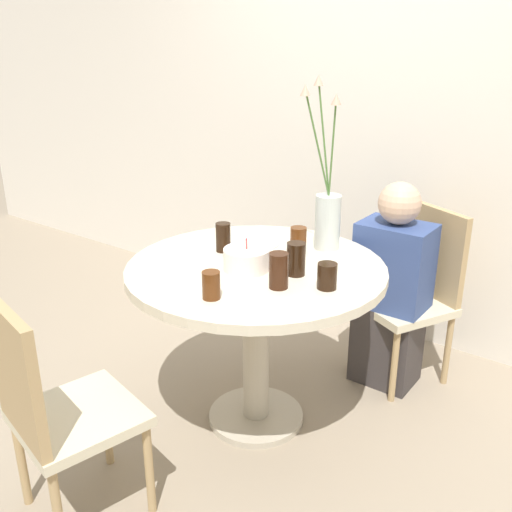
{
  "coord_description": "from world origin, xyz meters",
  "views": [
    {
      "loc": [
        1.32,
        -1.78,
        1.65
      ],
      "look_at": [
        0.0,
        0.0,
        0.81
      ],
      "focal_mm": 40.0,
      "sensor_mm": 36.0,
      "label": 1
    }
  ],
  "objects": [
    {
      "name": "chair_far_back",
      "position": [
        0.41,
        0.81,
        0.49
      ],
      "size": [
        0.54,
        0.54,
        0.88
      ],
      "rotation": [
        0.0,
        0.0,
        -0.47
      ],
      "color": "beige",
      "rests_on": "ground_plane"
    },
    {
      "name": "side_plate",
      "position": [
        -0.15,
        0.21,
        0.77
      ],
      "size": [
        0.2,
        0.2,
        0.01
      ],
      "color": "white",
      "rests_on": "dining_table"
    },
    {
      "name": "drink_glass_2",
      "position": [
        0.06,
        -0.36,
        0.82
      ],
      "size": [
        0.07,
        0.07,
        0.1
      ],
      "color": "#51280F",
      "rests_on": "dining_table"
    },
    {
      "name": "drink_glass_1",
      "position": [
        0.21,
        -0.14,
        0.84
      ],
      "size": [
        0.07,
        0.07,
        0.14
      ],
      "color": "#33190C",
      "rests_on": "dining_table"
    },
    {
      "name": "drink_glass_3",
      "position": [
        -0.22,
        0.05,
        0.83
      ],
      "size": [
        0.07,
        0.07,
        0.13
      ],
      "color": "black",
      "rests_on": "dining_table"
    },
    {
      "name": "person_guest",
      "position": [
        0.34,
        0.66,
        0.49
      ],
      "size": [
        0.34,
        0.24,
        1.04
      ],
      "color": "#383333",
      "rests_on": "ground_plane"
    },
    {
      "name": "dining_table",
      "position": [
        0.0,
        0.0,
        0.63
      ],
      "size": [
        1.09,
        1.09,
        0.77
      ],
      "color": "beige",
      "rests_on": "ground_plane"
    },
    {
      "name": "flower_vase",
      "position": [
        0.13,
        0.35,
        0.94
      ],
      "size": [
        0.14,
        0.21,
        0.75
      ],
      "color": "silver",
      "rests_on": "dining_table"
    },
    {
      "name": "drink_glass_0",
      "position": [
        0.36,
        -0.03,
        0.82
      ],
      "size": [
        0.08,
        0.08,
        0.1
      ],
      "color": "black",
      "rests_on": "dining_table"
    },
    {
      "name": "drink_glass_4",
      "position": [
        0.06,
        0.22,
        0.83
      ],
      "size": [
        0.07,
        0.07,
        0.12
      ],
      "color": "#51280F",
      "rests_on": "dining_table"
    },
    {
      "name": "chair_near_front",
      "position": [
        -0.21,
        -0.88,
        0.49
      ],
      "size": [
        0.48,
        0.48,
        0.88
      ],
      "rotation": [
        0.0,
        0.0,
        2.91
      ],
      "color": "beige",
      "rests_on": "ground_plane"
    },
    {
      "name": "drink_glass_5",
      "position": [
        0.19,
        0.01,
        0.84
      ],
      "size": [
        0.08,
        0.08,
        0.13
      ],
      "color": "black",
      "rests_on": "dining_table"
    },
    {
      "name": "ground_plane",
      "position": [
        0.0,
        0.0,
        0.0
      ],
      "size": [
        16.0,
        16.0,
        0.0
      ],
      "primitive_type": "plane",
      "color": "gray"
    },
    {
      "name": "birthday_cake",
      "position": [
        0.0,
        -0.06,
        0.81
      ],
      "size": [
        0.19,
        0.19,
        0.14
      ],
      "color": "white",
      "rests_on": "dining_table"
    },
    {
      "name": "wall_back",
      "position": [
        0.0,
        1.21,
        1.3
      ],
      "size": [
        8.0,
        0.05,
        2.6
      ],
      "color": "silver",
      "rests_on": "ground_plane"
    }
  ]
}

